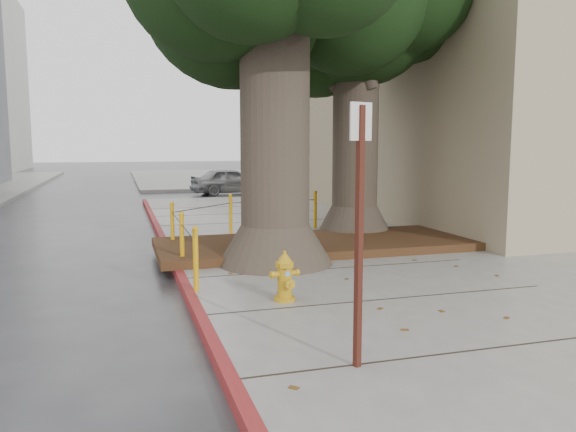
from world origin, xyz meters
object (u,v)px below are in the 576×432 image
object	(u,v)px
fire_hydrant	(285,277)
car_red	(401,175)
car_silver	(230,181)
signpost	(359,221)

from	to	relation	value
fire_hydrant	car_red	xyz separation A→B (m)	(11.99, 19.21, 0.19)
car_red	car_silver	bearing A→B (deg)	91.34
car_silver	car_red	xyz separation A→B (m)	(9.25, 1.23, 0.07)
signpost	car_silver	size ratio (longest dim) A/B	0.70
signpost	fire_hydrant	bearing A→B (deg)	73.61
signpost	car_silver	bearing A→B (deg)	65.59
fire_hydrant	car_red	world-z (taller)	car_red
car_silver	car_red	size ratio (longest dim) A/B	0.87
car_silver	signpost	bearing A→B (deg)	165.46
car_red	signpost	bearing A→B (deg)	144.72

